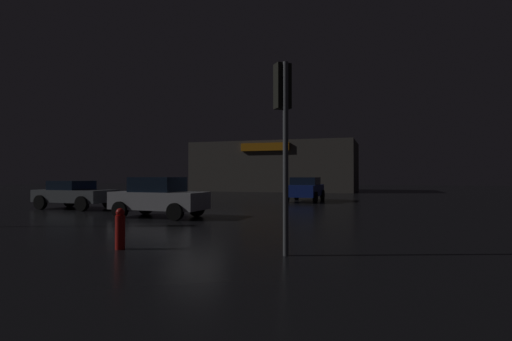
# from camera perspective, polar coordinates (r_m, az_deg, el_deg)

# --- Properties ---
(ground_plane) EXTENTS (120.00, 120.00, 0.00)m
(ground_plane) POSITION_cam_1_polar(r_m,az_deg,el_deg) (16.71, -9.05, -6.55)
(ground_plane) COLOR black
(store_building) EXTENTS (17.74, 8.95, 5.38)m
(store_building) POSITION_cam_1_polar(r_m,az_deg,el_deg) (43.88, 3.00, 0.52)
(store_building) COLOR #4C4742
(store_building) RESTS_ON ground
(traffic_signal_opposite) EXTENTS (0.41, 0.43, 4.09)m
(traffic_signal_opposite) POSITION_cam_1_polar(r_m,az_deg,el_deg) (8.35, 4.02, 8.80)
(traffic_signal_opposite) COLOR #595B60
(traffic_signal_opposite) RESTS_ON ground
(car_near) EXTENTS (3.86, 1.98, 1.63)m
(car_near) POSITION_cam_1_polar(r_m,az_deg,el_deg) (16.16, -14.19, -3.79)
(car_near) COLOR #B7B7BF
(car_near) RESTS_ON ground
(car_far) EXTENTS (2.07, 4.36, 1.59)m
(car_far) POSITION_cam_1_polar(r_m,az_deg,el_deg) (25.65, 7.32, -2.67)
(car_far) COLOR navy
(car_far) RESTS_ON ground
(car_crossing) EXTENTS (4.11, 2.17, 1.43)m
(car_crossing) POSITION_cam_1_polar(r_m,az_deg,el_deg) (21.71, -25.28, -3.17)
(car_crossing) COLOR slate
(car_crossing) RESTS_ON ground
(fire_hydrant) EXTENTS (0.22, 0.22, 0.94)m
(fire_hydrant) POSITION_cam_1_polar(r_m,az_deg,el_deg) (9.41, -19.47, -8.15)
(fire_hydrant) COLOR red
(fire_hydrant) RESTS_ON ground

